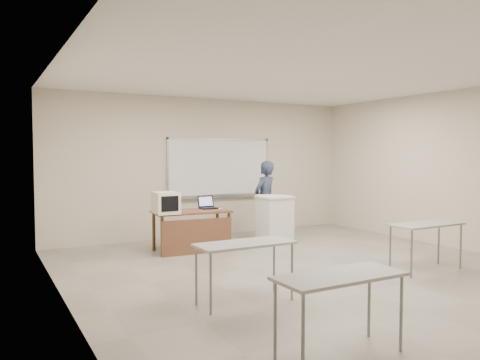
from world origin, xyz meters
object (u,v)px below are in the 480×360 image
laptop (207,206)px  mouse (220,209)px  presenter (265,200)px  crt_monitor (166,203)px  podium (275,219)px  keyboard (266,195)px  whiteboard (220,168)px  instructor_desk (194,223)px

laptop → mouse: laptop is taller
presenter → crt_monitor: bearing=-10.3°
podium → presenter: size_ratio=0.58×
mouse → keyboard: (1.13, 0.18, 0.19)m
mouse → podium: bearing=-17.4°
whiteboard → crt_monitor: (-1.82, -1.49, -0.54)m
podium → laptop: 1.44m
podium → laptop: (-1.37, 0.25, 0.33)m
laptop → keyboard: laptop is taller
whiteboard → keyboard: size_ratio=5.32×
whiteboard → podium: whiteboard is taller
podium → laptop: bearing=163.5°
instructor_desk → mouse: mouse is taller
presenter → keyboard: bearing=38.8°
keyboard → presenter: presenter is taller
crt_monitor → keyboard: size_ratio=0.98×
podium → mouse: size_ratio=9.71×
crt_monitor → podium: bearing=1.3°
crt_monitor → laptop: crt_monitor is taller
crt_monitor → presenter: 2.46m
whiteboard → laptop: size_ratio=7.73×
keyboard → podium: bearing=-8.9°
podium → laptop: laptop is taller
presenter → mouse: bearing=1.2°
laptop → keyboard: 1.25m
crt_monitor → mouse: size_ratio=4.71×
crt_monitor → keyboard: 2.17m
whiteboard → podium: bearing=-71.2°
laptop → crt_monitor: bearing=-162.4°
crt_monitor → mouse: crt_monitor is taller
crt_monitor → mouse: bearing=-3.4°
crt_monitor → keyboard: bearing=3.5°
mouse → presenter: presenter is taller
crt_monitor → instructor_desk: bearing=2.2°
podium → presenter: 0.62m
keyboard → crt_monitor: bearing=-158.1°
laptop → mouse: (0.10, -0.35, -0.04)m
podium → presenter: bearing=75.0°
whiteboard → presenter: whiteboard is taller
laptop → mouse: bearing=-73.9°
crt_monitor → keyboard: (2.17, 0.10, 0.02)m
podium → whiteboard: bearing=102.9°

